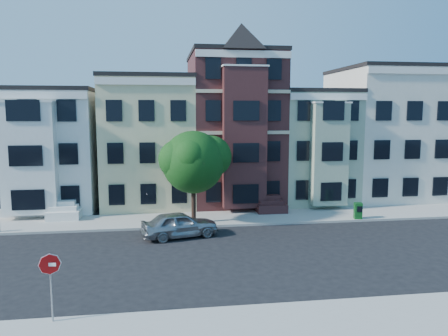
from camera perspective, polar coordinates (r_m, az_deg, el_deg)
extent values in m
plane|color=black|center=(23.69, 7.08, -11.20)|extent=(120.00, 120.00, 0.00)
cube|color=#9E9B93|center=(31.15, 3.18, -6.48)|extent=(60.00, 4.00, 0.15)
cube|color=#9E9B93|center=(16.67, 14.80, -19.39)|extent=(60.00, 4.00, 0.15)
cube|color=white|center=(37.36, -22.13, 2.17)|extent=(8.00, 9.00, 9.00)
cube|color=beige|center=(36.24, -9.78, 3.26)|extent=(7.00, 9.00, 10.00)
cube|color=#401C1C|center=(36.68, 1.22, 4.97)|extent=(7.00, 9.00, 12.00)
cube|color=#95A78B|center=(38.38, 10.85, 2.71)|extent=(6.00, 9.00, 9.00)
cube|color=silver|center=(41.14, 20.16, 4.09)|extent=(8.00, 9.00, 11.00)
imported|color=#9FA2A6|center=(26.61, -5.82, -7.34)|extent=(4.90, 2.90, 1.57)
cube|color=#124F1C|center=(31.75, 17.10, -5.36)|extent=(0.57, 0.53, 1.12)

